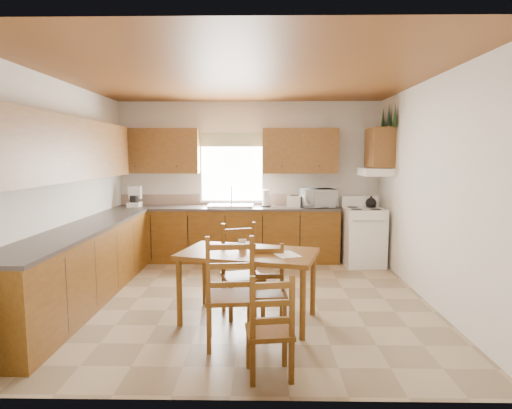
{
  "coord_description": "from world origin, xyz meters",
  "views": [
    {
      "loc": [
        0.24,
        -5.19,
        1.79
      ],
      "look_at": [
        0.15,
        0.3,
        1.15
      ],
      "focal_mm": 30.0,
      "sensor_mm": 36.0,
      "label": 1
    }
  ],
  "objects_px": {
    "microwave": "(318,198)",
    "chair_near_left": "(230,290)",
    "chair_far_right": "(243,271)",
    "chair_far_left": "(269,288)",
    "dining_table": "(248,286)",
    "stove": "(363,237)",
    "chair_near_right": "(269,324)"
  },
  "relations": [
    {
      "from": "microwave",
      "to": "chair_near_left",
      "type": "xyz_separation_m",
      "value": [
        -1.23,
        -3.23,
        -0.54
      ]
    },
    {
      "from": "microwave",
      "to": "chair_far_right",
      "type": "relative_size",
      "value": 0.51
    },
    {
      "from": "chair_far_left",
      "to": "chair_far_right",
      "type": "xyz_separation_m",
      "value": [
        -0.28,
        0.39,
        0.08
      ]
    },
    {
      "from": "microwave",
      "to": "dining_table",
      "type": "bearing_deg",
      "value": -123.28
    },
    {
      "from": "microwave",
      "to": "chair_far_right",
      "type": "distance_m",
      "value": 2.78
    },
    {
      "from": "stove",
      "to": "chair_far_left",
      "type": "height_order",
      "value": "stove"
    },
    {
      "from": "chair_far_left",
      "to": "chair_far_right",
      "type": "bearing_deg",
      "value": 122.36
    },
    {
      "from": "stove",
      "to": "chair_far_right",
      "type": "relative_size",
      "value": 0.9
    },
    {
      "from": "stove",
      "to": "chair_near_left",
      "type": "distance_m",
      "value": 3.57
    },
    {
      "from": "stove",
      "to": "chair_near_left",
      "type": "xyz_separation_m",
      "value": [
        -1.94,
        -3.0,
        0.08
      ]
    },
    {
      "from": "chair_near_left",
      "to": "stove",
      "type": "bearing_deg",
      "value": -128.89
    },
    {
      "from": "microwave",
      "to": "stove",
      "type": "bearing_deg",
      "value": -29.42
    },
    {
      "from": "stove",
      "to": "dining_table",
      "type": "height_order",
      "value": "stove"
    },
    {
      "from": "dining_table",
      "to": "chair_far_left",
      "type": "relative_size",
      "value": 1.66
    },
    {
      "from": "chair_near_left",
      "to": "chair_near_right",
      "type": "height_order",
      "value": "chair_near_left"
    },
    {
      "from": "stove",
      "to": "dining_table",
      "type": "distance_m",
      "value": 2.99
    },
    {
      "from": "chair_near_left",
      "to": "chair_near_right",
      "type": "bearing_deg",
      "value": 116.38
    },
    {
      "from": "chair_near_right",
      "to": "chair_far_right",
      "type": "bearing_deg",
      "value": -86.21
    },
    {
      "from": "dining_table",
      "to": "chair_far_right",
      "type": "bearing_deg",
      "value": 127.4
    },
    {
      "from": "stove",
      "to": "chair_far_left",
      "type": "distance_m",
      "value": 3.05
    },
    {
      "from": "stove",
      "to": "chair_near_right",
      "type": "distance_m",
      "value": 3.9
    },
    {
      "from": "chair_near_right",
      "to": "microwave",
      "type": "bearing_deg",
      "value": -110.78
    },
    {
      "from": "stove",
      "to": "chair_far_left",
      "type": "relative_size",
      "value": 1.06
    },
    {
      "from": "microwave",
      "to": "chair_far_right",
      "type": "xyz_separation_m",
      "value": [
        -1.15,
        -2.46,
        -0.57
      ]
    },
    {
      "from": "stove",
      "to": "chair_near_right",
      "type": "bearing_deg",
      "value": -116.47
    },
    {
      "from": "stove",
      "to": "dining_table",
      "type": "xyz_separation_m",
      "value": [
        -1.79,
        -2.39,
        -0.08
      ]
    },
    {
      "from": "chair_near_right",
      "to": "chair_far_right",
      "type": "distance_m",
      "value": 1.37
    },
    {
      "from": "microwave",
      "to": "chair_far_right",
      "type": "bearing_deg",
      "value": -125.93
    },
    {
      "from": "chair_far_right",
      "to": "chair_near_right",
      "type": "bearing_deg",
      "value": -96.41
    },
    {
      "from": "chair_near_left",
      "to": "dining_table",
      "type": "bearing_deg",
      "value": -110.32
    },
    {
      "from": "stove",
      "to": "chair_near_left",
      "type": "height_order",
      "value": "chair_near_left"
    },
    {
      "from": "dining_table",
      "to": "chair_far_left",
      "type": "height_order",
      "value": "chair_far_left"
    }
  ]
}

